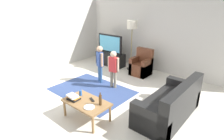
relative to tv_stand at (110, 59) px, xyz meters
name	(u,v)px	position (x,y,z in m)	size (l,w,h in m)	color
ground	(97,99)	(1.55, -2.30, -0.24)	(7.80, 7.80, 0.00)	beige
wall_back	(157,33)	(1.55, 0.70, 1.11)	(6.00, 0.12, 2.70)	silver
wall_left	(32,35)	(-1.45, -2.30, 1.11)	(0.12, 6.00, 2.70)	silver
area_rug	(92,91)	(1.08, -2.04, -0.24)	(2.20, 1.60, 0.01)	#33477A
tv_stand	(110,59)	(0.00, 0.00, 0.00)	(1.20, 0.44, 0.50)	black
tv	(110,44)	(0.00, -0.02, 0.60)	(1.10, 0.28, 0.71)	black
couch	(172,106)	(3.34, -1.80, 0.05)	(0.80, 1.80, 0.86)	black
armchair	(142,66)	(1.48, -0.04, 0.05)	(0.60, 0.60, 0.90)	brown
floor_lamp	(132,27)	(0.88, 0.15, 1.30)	(0.36, 0.36, 1.78)	#262626
child_near_tv	(100,61)	(0.84, -1.44, 0.45)	(0.36, 0.23, 1.16)	#33598C
child_center	(113,66)	(1.40, -1.47, 0.42)	(0.37, 0.18, 1.11)	gray
coffee_table	(86,103)	(1.97, -3.02, 0.13)	(1.00, 0.60, 0.42)	olive
book_stack	(73,97)	(1.69, -3.14, 0.23)	(0.28, 0.22, 0.10)	black
bottle	(100,100)	(2.29, -2.92, 0.29)	(0.06, 0.06, 0.28)	#4C3319
tv_remote	(92,100)	(2.02, -2.90, 0.19)	(0.17, 0.05, 0.02)	black
soda_can	(81,93)	(1.67, -2.92, 0.24)	(0.07, 0.07, 0.12)	#2659B2
plate	(89,107)	(2.19, -3.14, 0.18)	(0.22, 0.22, 0.02)	white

